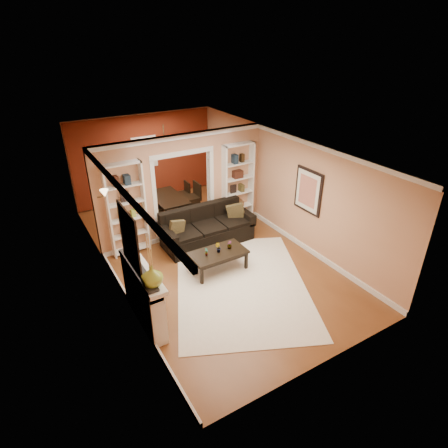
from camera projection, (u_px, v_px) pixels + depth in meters
floor at (206, 253)px, 9.24m from camera, size 8.00×8.00×0.00m
ceiling at (204, 146)px, 7.99m from camera, size 8.00×8.00×0.00m
wall_back at (145, 158)px, 11.66m from camera, size 8.00×0.00×8.00m
wall_front at (332, 299)px, 5.57m from camera, size 8.00×0.00×8.00m
wall_left at (107, 227)px, 7.60m from camera, size 0.00×8.00×8.00m
wall_right at (282, 185)px, 9.64m from camera, size 0.00×8.00×8.00m
partition_wall at (183, 187)px, 9.53m from camera, size 4.50×0.15×2.70m
red_back_panel at (145, 159)px, 11.65m from camera, size 4.44×0.04×2.64m
dining_window at (145, 152)px, 11.52m from camera, size 0.78×0.03×0.98m
area_rug at (241, 284)px, 8.12m from camera, size 4.05×4.59×0.01m
sofa at (207, 227)px, 9.50m from camera, size 2.37×1.02×0.93m
pillow_left at (177, 229)px, 9.02m from camera, size 0.38×0.13×0.38m
pillow_right at (236, 212)px, 9.77m from camera, size 0.45×0.31×0.44m
coffee_table at (218, 261)px, 8.50m from camera, size 1.27×0.69×0.48m
plant_left at (206, 252)px, 8.21m from camera, size 0.12×0.11×0.18m
plant_center at (218, 248)px, 8.34m from camera, size 0.15×0.15×0.22m
plant_right at (229, 245)px, 8.48m from camera, size 0.11×0.11×0.19m
bookshelf_left at (126, 210)px, 8.79m from camera, size 0.90×0.30×2.30m
bookshelf_right at (237, 185)px, 10.20m from camera, size 0.90×0.30×2.30m
fireplace at (144, 295)px, 6.89m from camera, size 0.32×1.70×1.16m
vase at (152, 276)px, 6.10m from camera, size 0.46×0.46×0.38m
mirror at (129, 239)px, 6.26m from camera, size 0.03×0.95×1.10m
wall_sconce at (102, 195)px, 7.84m from camera, size 0.18×0.18×0.22m
framed_art at (308, 191)px, 8.76m from camera, size 0.04×0.85×1.05m
dining_table at (169, 205)px, 11.15m from camera, size 1.52×0.85×0.53m
dining_chair_nw at (155, 209)px, 10.63m from camera, size 0.45×0.45×0.75m
dining_chair_ne at (190, 198)px, 11.08m from camera, size 0.52×0.52×0.95m
dining_chair_sw at (147, 199)px, 11.04m from camera, size 0.57×0.57×0.95m
dining_chair_se at (181, 194)px, 11.58m from camera, size 0.43×0.43×0.77m
chandelier at (159, 147)px, 10.36m from camera, size 0.50×0.50×0.30m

